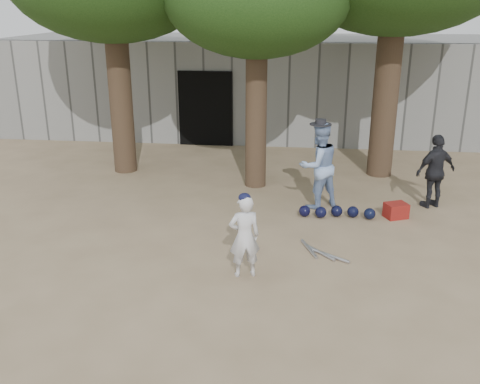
# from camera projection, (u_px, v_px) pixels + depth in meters

# --- Properties ---
(ground) EXTENTS (70.00, 70.00, 0.00)m
(ground) POSITION_uv_depth(u_px,v_px,m) (197.00, 266.00, 8.72)
(ground) COLOR #937C5E
(ground) RESTS_ON ground
(boy_player) EXTENTS (0.56, 0.45, 1.33)m
(boy_player) POSITION_uv_depth(u_px,v_px,m) (244.00, 236.00, 8.20)
(boy_player) COLOR silver
(boy_player) RESTS_ON ground
(spectator_blue) EXTENTS (1.09, 1.03, 1.79)m
(spectator_blue) POSITION_uv_depth(u_px,v_px,m) (318.00, 166.00, 10.98)
(spectator_blue) COLOR #8BA8D7
(spectator_blue) RESTS_ON ground
(spectator_dark) EXTENTS (0.98, 0.73, 1.55)m
(spectator_dark) POSITION_uv_depth(u_px,v_px,m) (435.00, 171.00, 11.00)
(spectator_dark) COLOR black
(spectator_dark) RESTS_ON ground
(red_bag) EXTENTS (0.51, 0.46, 0.30)m
(red_bag) POSITION_uv_depth(u_px,v_px,m) (396.00, 210.00, 10.64)
(red_bag) COLOR maroon
(red_bag) RESTS_ON ground
(back_building) EXTENTS (16.00, 5.24, 3.00)m
(back_building) POSITION_uv_depth(u_px,v_px,m) (254.00, 84.00, 17.90)
(back_building) COLOR gray
(back_building) RESTS_ON ground
(helmet_row) EXTENTS (1.51, 0.33, 0.23)m
(helmet_row) POSITION_uv_depth(u_px,v_px,m) (337.00, 212.00, 10.65)
(helmet_row) COLOR black
(helmet_row) RESTS_ON ground
(bat_pile) EXTENTS (0.82, 0.82, 0.06)m
(bat_pile) POSITION_uv_depth(u_px,v_px,m) (320.00, 252.00, 9.12)
(bat_pile) COLOR #AAAAB0
(bat_pile) RESTS_ON ground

